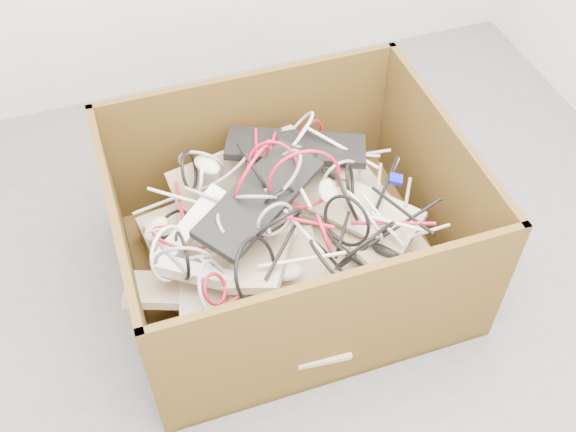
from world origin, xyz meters
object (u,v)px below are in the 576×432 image
object	(u,v)px
power_strip_left	(190,227)
power_strip_right	(202,275)
vga_plug	(396,179)
cardboard_box	(286,248)

from	to	relation	value
power_strip_left	power_strip_right	distance (m)	0.17
vga_plug	power_strip_left	bearing A→B (deg)	-151.52
cardboard_box	power_strip_left	size ratio (longest dim) A/B	3.53
cardboard_box	vga_plug	xyz separation A→B (m)	(0.41, 0.01, 0.21)
cardboard_box	vga_plug	bearing A→B (deg)	1.06
cardboard_box	power_strip_left	xyz separation A→B (m)	(-0.33, 0.01, 0.23)
power_strip_left	power_strip_right	bearing A→B (deg)	-126.74
power_strip_right	vga_plug	size ratio (longest dim) A/B	6.45
power_strip_left	power_strip_right	size ratio (longest dim) A/B	1.12
power_strip_left	vga_plug	size ratio (longest dim) A/B	7.22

